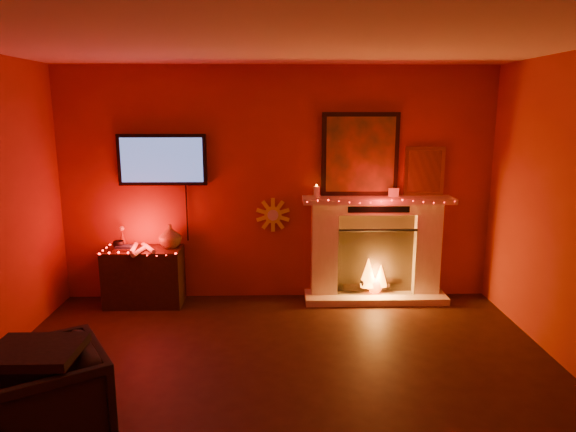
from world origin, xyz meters
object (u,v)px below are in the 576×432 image
object	(u,v)px
tv	(162,160)
sunburst_clock	(273,215)
fireplace	(375,239)
armchair	(44,401)
console_table	(145,273)

from	to	relation	value
tv	sunburst_clock	size ratio (longest dim) A/B	3.10
fireplace	armchair	world-z (taller)	fireplace
armchair	sunburst_clock	bearing A→B (deg)	120.58
fireplace	tv	world-z (taller)	fireplace
console_table	armchair	distance (m)	2.58
tv	sunburst_clock	world-z (taller)	tv
fireplace	armchair	bearing A→B (deg)	-134.75
console_table	armchair	bearing A→B (deg)	-90.51
tv	console_table	xyz separation A→B (m)	(-0.22, -0.19, -1.28)
fireplace	sunburst_clock	distance (m)	1.23
sunburst_clock	console_table	distance (m)	1.61
fireplace	sunburst_clock	bearing A→B (deg)	175.63
console_table	armchair	size ratio (longest dim) A/B	1.23
armchair	fireplace	bearing A→B (deg)	103.87
tv	armchair	distance (m)	3.07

